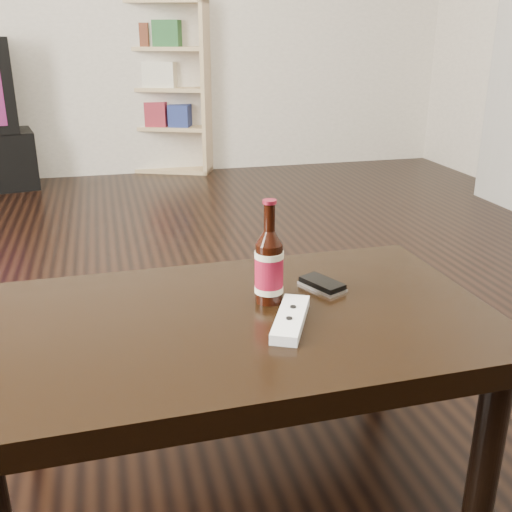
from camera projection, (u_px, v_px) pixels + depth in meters
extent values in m
cube|color=black|center=(169.00, 392.00, 1.77)|extent=(5.00, 6.00, 0.01)
cube|color=tan|center=(125.00, 88.00, 4.45)|extent=(0.14, 0.29, 1.22)
cube|color=tan|center=(207.00, 89.00, 4.37)|extent=(0.14, 0.29, 1.22)
cube|color=tan|center=(161.00, 1.00, 4.20)|extent=(0.72, 0.53, 0.03)
cube|color=tan|center=(170.00, 168.00, 4.62)|extent=(0.72, 0.53, 0.03)
cube|color=tan|center=(171.00, 87.00, 4.53)|extent=(0.61, 0.28, 1.22)
cube|color=tan|center=(168.00, 127.00, 4.51)|extent=(0.66, 0.48, 0.03)
cube|color=tan|center=(166.00, 89.00, 4.41)|extent=(0.66, 0.48, 0.03)
cube|color=tan|center=(164.00, 48.00, 4.31)|extent=(0.66, 0.48, 0.03)
cube|color=maroon|center=(154.00, 113.00, 4.46)|extent=(0.28, 0.26, 0.18)
cube|color=navy|center=(181.00, 115.00, 4.44)|extent=(0.21, 0.23, 0.16)
cube|color=silver|center=(158.00, 74.00, 4.36)|extent=(0.33, 0.28, 0.18)
cube|color=#265F2F|center=(168.00, 33.00, 4.25)|extent=(0.24, 0.24, 0.18)
cube|color=brown|center=(144.00, 35.00, 4.28)|extent=(0.18, 0.22, 0.16)
cube|color=black|center=(236.00, 328.00, 1.30)|extent=(1.13, 0.67, 0.06)
cylinder|color=black|center=(488.00, 442.00, 1.26)|extent=(0.07, 0.07, 0.36)
cylinder|color=black|center=(22.00, 382.00, 1.48)|extent=(0.07, 0.07, 0.36)
cylinder|color=black|center=(381.00, 333.00, 1.72)|extent=(0.07, 0.07, 0.36)
cylinder|color=black|center=(269.00, 273.00, 1.34)|extent=(0.08, 0.08, 0.14)
cylinder|color=maroon|center=(269.00, 272.00, 1.33)|extent=(0.08, 0.08, 0.09)
cylinder|color=beige|center=(269.00, 255.00, 1.32)|extent=(0.08, 0.08, 0.01)
cylinder|color=beige|center=(269.00, 289.00, 1.35)|extent=(0.08, 0.08, 0.01)
cone|color=black|center=(269.00, 237.00, 1.31)|extent=(0.08, 0.08, 0.03)
cylinder|color=black|center=(269.00, 217.00, 1.29)|extent=(0.03, 0.03, 0.06)
cylinder|color=maroon|center=(270.00, 202.00, 1.28)|extent=(0.04, 0.04, 0.01)
cube|color=silver|center=(322.00, 287.00, 1.43)|extent=(0.10, 0.13, 0.01)
cube|color=black|center=(322.00, 284.00, 1.42)|extent=(0.09, 0.12, 0.02)
cylinder|color=silver|center=(332.00, 285.00, 1.40)|extent=(0.03, 0.03, 0.00)
cube|color=white|center=(291.00, 319.00, 1.25)|extent=(0.14, 0.21, 0.02)
cylinder|color=black|center=(293.00, 307.00, 1.28)|extent=(0.02, 0.02, 0.00)
cylinder|color=black|center=(289.00, 318.00, 1.22)|extent=(0.02, 0.02, 0.00)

